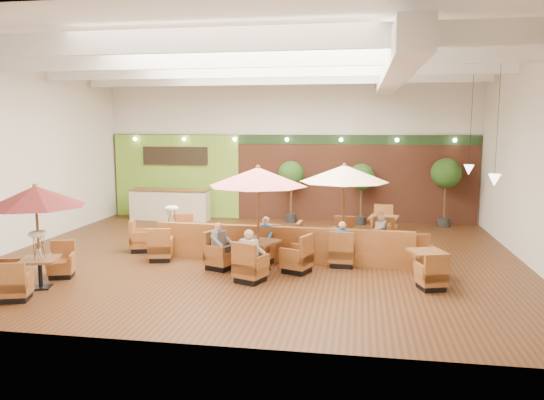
% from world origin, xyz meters
% --- Properties ---
extents(room, '(14.04, 14.00, 5.52)m').
position_xyz_m(room, '(0.25, 1.22, 3.63)').
color(room, '#381E0F').
rests_on(room, ground).
extents(service_counter, '(3.00, 0.75, 1.18)m').
position_xyz_m(service_counter, '(-4.40, 5.10, 0.58)').
color(service_counter, beige).
rests_on(service_counter, ground).
extents(booth_divider, '(6.84, 0.47, 0.95)m').
position_xyz_m(booth_divider, '(0.70, -0.52, 0.47)').
color(booth_divider, brown).
rests_on(booth_divider, ground).
extents(table_0, '(2.26, 2.39, 2.33)m').
position_xyz_m(table_0, '(-4.24, -3.62, 1.67)').
color(table_0, brown).
rests_on(table_0, ground).
extents(table_1, '(2.72, 2.72, 2.62)m').
position_xyz_m(table_1, '(0.28, -1.45, 1.78)').
color(table_1, brown).
rests_on(table_1, ground).
extents(table_2, '(2.52, 2.52, 2.57)m').
position_xyz_m(table_2, '(2.30, 0.25, 1.76)').
color(table_2, brown).
rests_on(table_2, ground).
extents(table_3, '(1.78, 2.56, 1.50)m').
position_xyz_m(table_3, '(-2.70, -0.00, 0.45)').
color(table_3, brown).
rests_on(table_3, ground).
extents(table_4, '(0.96, 2.39, 0.85)m').
position_xyz_m(table_4, '(4.29, -1.47, 0.32)').
color(table_4, brown).
rests_on(table_4, ground).
extents(table_5, '(1.00, 2.64, 0.96)m').
position_xyz_m(table_5, '(3.47, 2.65, 0.37)').
color(table_5, brown).
rests_on(table_5, ground).
extents(topiary_0, '(0.98, 0.98, 2.28)m').
position_xyz_m(topiary_0, '(0.21, 5.30, 1.70)').
color(topiary_0, black).
rests_on(topiary_0, ground).
extents(topiary_1, '(0.95, 0.95, 2.21)m').
position_xyz_m(topiary_1, '(2.77, 5.30, 1.64)').
color(topiary_1, black).
rests_on(topiary_1, ground).
extents(topiary_2, '(1.05, 1.05, 2.44)m').
position_xyz_m(topiary_2, '(5.69, 5.30, 1.82)').
color(topiary_2, black).
rests_on(topiary_2, ground).
extents(diner_0, '(0.43, 0.40, 0.77)m').
position_xyz_m(diner_0, '(0.28, -2.41, 0.75)').
color(diner_0, silver).
rests_on(diner_0, ground).
extents(diner_1, '(0.40, 0.37, 0.73)m').
position_xyz_m(diner_1, '(0.28, -0.49, 0.73)').
color(diner_1, '#2666A7').
rests_on(diner_1, ground).
extents(diner_2, '(0.38, 0.40, 0.72)m').
position_xyz_m(diner_2, '(-0.68, -1.45, 0.73)').
color(diner_2, gray).
rests_on(diner_2, ground).
extents(diner_3, '(0.36, 0.30, 0.71)m').
position_xyz_m(diner_3, '(2.30, -0.69, 0.73)').
color(diner_3, '#2666A7').
rests_on(diner_3, ground).
extents(diner_4, '(0.37, 0.43, 0.82)m').
position_xyz_m(diner_4, '(3.24, 0.25, 0.77)').
color(diner_4, silver).
rests_on(diner_4, ground).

